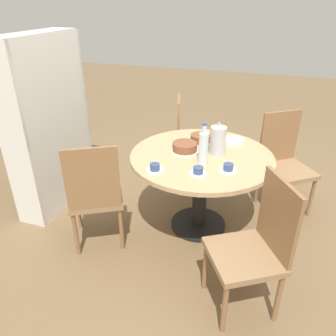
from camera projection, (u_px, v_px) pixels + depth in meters
The scene contains 15 objects.
ground_plane at pixel (198, 225), 3.03m from camera, with size 14.00×14.00×0.00m, color brown.
dining_table at pixel (201, 170), 2.76m from camera, with size 1.19×1.19×0.72m.
chair_a at pixel (284, 161), 3.10m from camera, with size 0.59×0.59×0.95m.
chair_b at pixel (190, 139), 3.59m from camera, with size 0.52×0.52×0.95m.
chair_c at pixel (95, 194), 2.60m from camera, with size 0.57×0.57×0.95m.
chair_d at pixel (255, 246), 2.05m from camera, with size 0.58×0.58×0.95m.
bookshelf at pixel (50, 127), 3.05m from camera, with size 0.94×0.28×1.62m.
coffee_pot at pixel (218, 139), 2.67m from camera, with size 0.13×0.13×0.27m.
water_bottle at pixel (203, 147), 2.51m from camera, with size 0.07×0.07×0.33m.
cake_main at pixel (185, 147), 2.74m from camera, with size 0.24×0.24×0.08m.
cake_second at pixel (200, 139), 2.90m from camera, with size 0.20×0.20×0.08m.
cup_a at pixel (198, 171), 2.40m from camera, with size 0.14×0.14×0.06m.
cup_b at pixel (228, 168), 2.44m from camera, with size 0.14×0.14×0.06m.
cup_c at pixel (155, 168), 2.44m from camera, with size 0.14×0.14×0.06m.
plate_stack at pixel (233, 141), 2.92m from camera, with size 0.19×0.19×0.03m.
Camera 1 is at (-2.40, -0.50, 1.89)m, focal length 35.00 mm.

